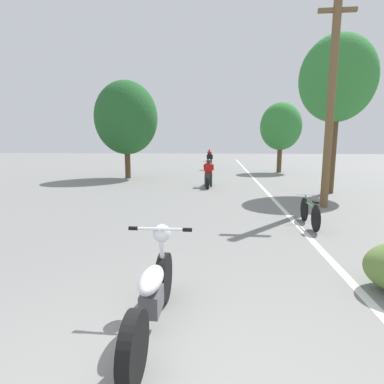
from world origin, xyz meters
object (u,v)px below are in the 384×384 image
at_px(motorcycle_foreground, 153,293).
at_px(motorcycle_rider_lead, 208,176).
at_px(roadside_tree_right_near, 337,80).
at_px(utility_pole, 331,100).
at_px(roadside_tree_left, 126,118).
at_px(motorcycle_rider_mid, 210,163).
at_px(roadside_tree_right_far, 281,127).
at_px(bicycle_parked, 310,213).
at_px(motorcycle_rider_far, 209,157).

bearing_deg(motorcycle_foreground, motorcycle_rider_lead, 89.27).
bearing_deg(roadside_tree_right_near, utility_pole, -111.83).
height_order(utility_pole, motorcycle_foreground, utility_pole).
bearing_deg(roadside_tree_left, motorcycle_rider_mid, 53.63).
xyz_separation_m(utility_pole, motorcycle_foreground, (-4.04, -6.86, -2.90)).
bearing_deg(roadside_tree_right_far, motorcycle_foreground, -104.45).
height_order(utility_pole, motorcycle_rider_mid, utility_pole).
xyz_separation_m(motorcycle_rider_lead, motorcycle_rider_mid, (-0.30, 9.29, 0.05)).
height_order(roadside_tree_right_near, roadside_tree_right_far, roadside_tree_right_near).
height_order(roadside_tree_right_near, bicycle_parked, roadside_tree_right_near).
bearing_deg(roadside_tree_left, roadside_tree_right_far, 25.16).
xyz_separation_m(roadside_tree_right_far, motorcycle_foreground, (-4.81, -18.66, -2.75)).
xyz_separation_m(roadside_tree_right_near, motorcycle_foreground, (-5.20, -9.76, -4.06)).
relative_size(roadside_tree_left, bicycle_parked, 3.47).
bearing_deg(motorcycle_rider_far, motorcycle_foreground, -88.89).
height_order(utility_pole, roadside_tree_right_far, utility_pole).
relative_size(roadside_tree_left, motorcycle_rider_far, 2.63).
xyz_separation_m(roadside_tree_right_near, motorcycle_rider_far, (-5.82, 22.24, -3.97)).
distance_m(motorcycle_foreground, motorcycle_rider_far, 32.00).
distance_m(roadside_tree_left, motorcycle_rider_lead, 6.48).
relative_size(roadside_tree_right_far, motorcycle_rider_lead, 2.39).
bearing_deg(roadside_tree_right_near, roadside_tree_right_far, 92.49).
distance_m(utility_pole, motorcycle_rider_lead, 6.42).
relative_size(roadside_tree_right_far, roadside_tree_left, 0.87).
bearing_deg(roadside_tree_right_far, roadside_tree_right_near, -87.51).
height_order(motorcycle_rider_lead, bicycle_parked, motorcycle_rider_lead).
xyz_separation_m(roadside_tree_right_near, motorcycle_rider_lead, (-5.06, 1.35, -4.00)).
distance_m(utility_pole, motorcycle_foreground, 8.47).
xyz_separation_m(utility_pole, motorcycle_rider_mid, (-4.19, 13.53, -2.78)).
bearing_deg(motorcycle_rider_mid, bicycle_parked, -79.06).
distance_m(roadside_tree_left, bicycle_parked, 12.74).
relative_size(utility_pole, motorcycle_rider_far, 3.07).
height_order(roadside_tree_left, motorcycle_rider_far, roadside_tree_left).
distance_m(roadside_tree_right_near, motorcycle_rider_mid, 12.55).
relative_size(roadside_tree_right_near, motorcycle_rider_lead, 3.07).
bearing_deg(motorcycle_rider_lead, utility_pole, -47.46).
xyz_separation_m(roadside_tree_right_far, motorcycle_rider_mid, (-4.97, 1.73, -2.64)).
xyz_separation_m(roadside_tree_right_far, motorcycle_rider_far, (-5.43, 13.33, -2.66)).
xyz_separation_m(roadside_tree_right_near, roadside_tree_left, (-9.93, 4.43, -1.03)).
xyz_separation_m(utility_pole, motorcycle_rider_lead, (-3.90, 4.25, -2.83)).
xyz_separation_m(roadside_tree_right_near, bicycle_parked, (-2.28, -5.27, -4.15)).
xyz_separation_m(motorcycle_foreground, motorcycle_rider_mid, (-0.16, 20.40, 0.12)).
distance_m(roadside_tree_right_near, roadside_tree_right_far, 9.01).
distance_m(utility_pole, motorcycle_rider_mid, 14.44).
xyz_separation_m(utility_pole, roadside_tree_right_far, (0.77, 11.80, -0.14)).
height_order(motorcycle_rider_mid, bicycle_parked, motorcycle_rider_mid).
bearing_deg(roadside_tree_right_far, roadside_tree_left, -154.84).
relative_size(roadside_tree_right_far, motorcycle_rider_mid, 2.35).
height_order(roadside_tree_right_near, motorcycle_rider_lead, roadside_tree_right_near).
bearing_deg(roadside_tree_right_near, motorcycle_rider_mid, 116.71).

